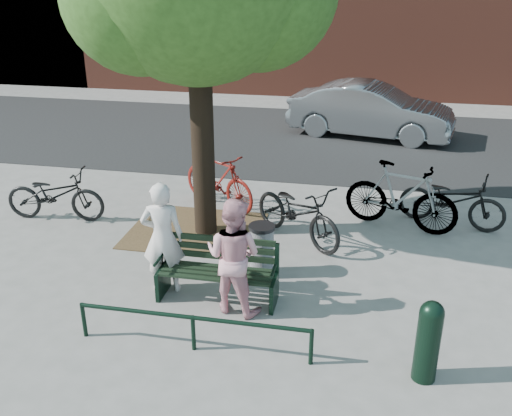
% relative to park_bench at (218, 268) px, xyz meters
% --- Properties ---
extents(ground, '(90.00, 90.00, 0.00)m').
position_rel_park_bench_xyz_m(ground, '(0.00, -0.08, -0.48)').
color(ground, gray).
rests_on(ground, ground).
extents(dirt_pit, '(2.40, 2.00, 0.02)m').
position_rel_park_bench_xyz_m(dirt_pit, '(-1.00, 2.12, -0.47)').
color(dirt_pit, brown).
rests_on(dirt_pit, ground).
extents(road, '(40.00, 7.00, 0.01)m').
position_rel_park_bench_xyz_m(road, '(0.00, 8.42, -0.47)').
color(road, black).
rests_on(road, ground).
extents(park_bench, '(1.74, 0.54, 0.97)m').
position_rel_park_bench_xyz_m(park_bench, '(0.00, 0.00, 0.00)').
color(park_bench, black).
rests_on(park_bench, ground).
extents(guard_railing, '(3.06, 0.06, 0.51)m').
position_rel_park_bench_xyz_m(guard_railing, '(0.00, -1.28, -0.08)').
color(guard_railing, black).
rests_on(guard_railing, ground).
extents(person_left, '(0.69, 0.52, 1.73)m').
position_rel_park_bench_xyz_m(person_left, '(-0.85, 0.07, 0.38)').
color(person_left, silver).
rests_on(person_left, ground).
extents(person_right, '(0.95, 0.82, 1.70)m').
position_rel_park_bench_xyz_m(person_right, '(0.29, -0.26, 0.37)').
color(person_right, pink).
rests_on(person_right, ground).
extents(bollard, '(0.28, 0.28, 1.06)m').
position_rel_park_bench_xyz_m(bollard, '(2.85, -1.28, 0.09)').
color(bollard, black).
rests_on(bollard, ground).
extents(litter_bin, '(0.41, 0.41, 0.85)m').
position_rel_park_bench_xyz_m(litter_bin, '(0.49, 0.80, -0.05)').
color(litter_bin, gray).
rests_on(litter_bin, ground).
extents(bicycle_a, '(1.97, 0.82, 1.01)m').
position_rel_park_bench_xyz_m(bicycle_a, '(-3.77, 2.12, 0.03)').
color(bicycle_a, black).
rests_on(bicycle_a, ground).
extents(bicycle_b, '(1.92, 1.50, 1.16)m').
position_rel_park_bench_xyz_m(bicycle_b, '(-0.86, 3.33, 0.10)').
color(bicycle_b, '#63120E').
rests_on(bicycle_b, ground).
extents(bicycle_c, '(2.05, 1.88, 1.09)m').
position_rel_park_bench_xyz_m(bicycle_c, '(0.89, 2.12, 0.07)').
color(bicycle_c, black).
rests_on(bicycle_c, ground).
extents(bicycle_d, '(2.18, 1.20, 1.26)m').
position_rel_park_bench_xyz_m(bicycle_d, '(2.68, 2.99, 0.15)').
color(bicycle_d, gray).
rests_on(bicycle_d, ground).
extents(bicycle_e, '(2.05, 1.19, 1.02)m').
position_rel_park_bench_xyz_m(bicycle_e, '(3.64, 3.30, 0.03)').
color(bicycle_e, black).
rests_on(bicycle_e, ground).
extents(parked_car, '(4.77, 2.47, 1.50)m').
position_rel_park_bench_xyz_m(parked_car, '(2.06, 9.12, 0.27)').
color(parked_car, slate).
rests_on(parked_car, ground).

